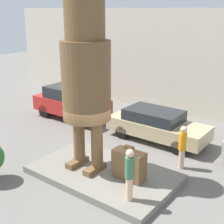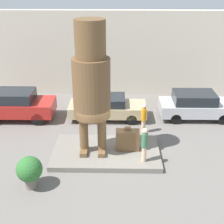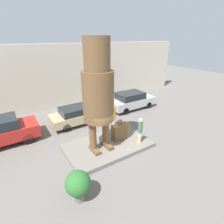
% 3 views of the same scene
% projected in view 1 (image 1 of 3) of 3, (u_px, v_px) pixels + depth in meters
% --- Properties ---
extents(ground_plane, '(60.00, 60.00, 0.00)m').
position_uv_depth(ground_plane, '(103.00, 177.00, 11.11)').
color(ground_plane, slate).
extents(pedestal, '(5.07, 3.04, 0.24)m').
position_uv_depth(pedestal, '(103.00, 174.00, 11.07)').
color(pedestal, slate).
rests_on(pedestal, ground_plane).
extents(building_backdrop, '(28.00, 0.60, 5.74)m').
position_uv_depth(building_backdrop, '(201.00, 65.00, 16.51)').
color(building_backdrop, beige).
rests_on(building_backdrop, ground_plane).
extents(statue_figure, '(1.65, 1.65, 6.08)m').
position_uv_depth(statue_figure, '(86.00, 69.00, 10.19)').
color(statue_figure, brown).
rests_on(statue_figure, pedestal).
extents(giant_suitcase, '(1.10, 0.52, 1.21)m').
position_uv_depth(giant_suitcase, '(129.00, 165.00, 10.39)').
color(giant_suitcase, brown).
rests_on(giant_suitcase, pedestal).
extents(tourist, '(0.28, 0.28, 1.65)m').
position_uv_depth(tourist, '(130.00, 173.00, 9.08)').
color(tourist, beige).
rests_on(tourist, pedestal).
extents(parked_car_red, '(4.14, 1.89, 1.74)m').
position_uv_depth(parked_car_red, '(71.00, 102.00, 16.84)').
color(parked_car_red, '#B2231E').
rests_on(parked_car_red, ground_plane).
extents(parked_car_tan, '(4.52, 1.76, 1.41)m').
position_uv_depth(parked_car_tan, '(157.00, 124.00, 13.97)').
color(parked_car_tan, tan).
rests_on(parked_car_tan, ground_plane).
extents(worker_hivis, '(0.28, 0.28, 1.67)m').
position_uv_depth(worker_hivis, '(182.00, 146.00, 11.43)').
color(worker_hivis, beige).
rests_on(worker_hivis, ground_plane).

